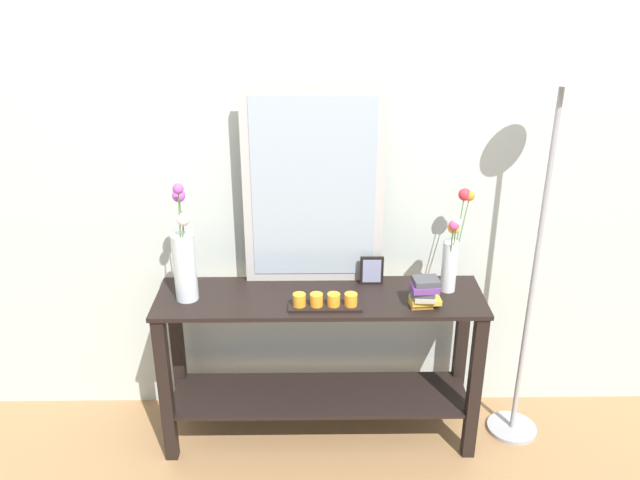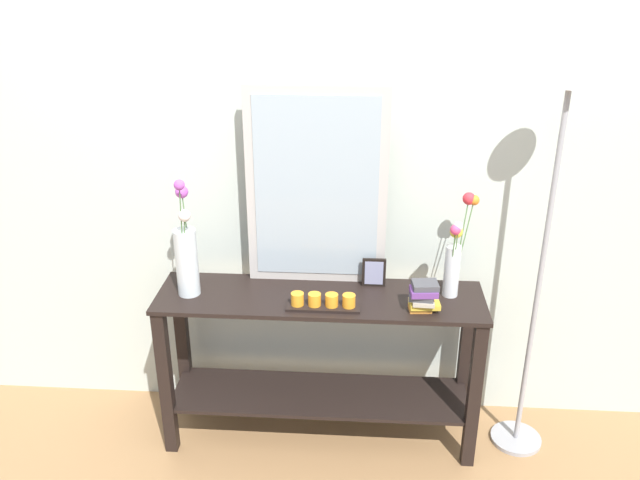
{
  "view_description": "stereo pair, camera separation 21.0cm",
  "coord_description": "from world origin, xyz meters",
  "views": [
    {
      "loc": [
        -0.03,
        -2.58,
        2.19
      ],
      "look_at": [
        0.0,
        0.0,
        1.04
      ],
      "focal_mm": 36.91,
      "sensor_mm": 36.0,
      "label": 1
    },
    {
      "loc": [
        0.18,
        -2.58,
        2.19
      ],
      "look_at": [
        0.0,
        0.0,
        1.04
      ],
      "focal_mm": 36.91,
      "sensor_mm": 36.0,
      "label": 2
    }
  ],
  "objects": [
    {
      "name": "floor_lamp",
      "position": [
        0.95,
        0.01,
        1.22
      ],
      "size": [
        0.24,
        0.24,
        1.81
      ],
      "color": "#9E9EA3",
      "rests_on": "ground"
    },
    {
      "name": "vase_right",
      "position": [
        0.59,
        0.05,
        0.98
      ],
      "size": [
        0.14,
        0.18,
        0.46
      ],
      "color": "silver",
      "rests_on": "console_table"
    },
    {
      "name": "candle_tray",
      "position": [
        0.02,
        -0.11,
        0.8
      ],
      "size": [
        0.32,
        0.09,
        0.07
      ],
      "color": "black",
      "rests_on": "console_table"
    },
    {
      "name": "ground_plane",
      "position": [
        0.0,
        0.0,
        -0.01
      ],
      "size": [
        7.0,
        6.0,
        0.02
      ],
      "primitive_type": "cube",
      "color": "#997047"
    },
    {
      "name": "picture_frame_small",
      "position": [
        0.24,
        0.11,
        0.84
      ],
      "size": [
        0.11,
        0.01,
        0.14
      ],
      "color": "black",
      "rests_on": "console_table"
    },
    {
      "name": "mirror_leaning",
      "position": [
        -0.03,
        0.16,
        1.22
      ],
      "size": [
        0.63,
        0.03,
        0.9
      ],
      "color": "#B7B2AD",
      "rests_on": "console_table"
    },
    {
      "name": "book_stack",
      "position": [
        0.45,
        -0.1,
        0.84
      ],
      "size": [
        0.14,
        0.11,
        0.13
      ],
      "color": "orange",
      "rests_on": "console_table"
    },
    {
      "name": "wall_back",
      "position": [
        0.0,
        0.31,
        1.35
      ],
      "size": [
        6.4,
        0.08,
        2.7
      ],
      "primitive_type": "cube",
      "color": "beige",
      "rests_on": "ground"
    },
    {
      "name": "console_table",
      "position": [
        0.0,
        0.0,
        0.48
      ],
      "size": [
        1.47,
        0.38,
        0.77
      ],
      "color": "black",
      "rests_on": "ground"
    },
    {
      "name": "tall_vase_left",
      "position": [
        -0.59,
        -0.02,
        0.96
      ],
      "size": [
        0.1,
        0.15,
        0.56
      ],
      "color": "silver",
      "rests_on": "console_table"
    }
  ]
}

